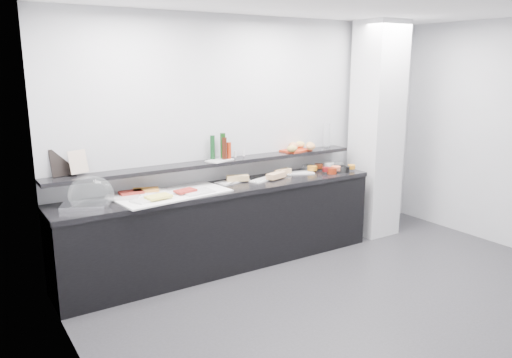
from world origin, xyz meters
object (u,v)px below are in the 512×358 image
bread_tray (296,150)px  sandwich_plate_mid (262,180)px  framed_print (62,162)px  cloche_base (84,206)px  condiment_tray (219,160)px  carafe (326,136)px

bread_tray → sandwich_plate_mid: bearing=-175.3°
framed_print → sandwich_plate_mid: bearing=-20.3°
cloche_base → sandwich_plate_mid: bearing=23.9°
bread_tray → condiment_tray: bearing=169.7°
bread_tray → carafe: bearing=-12.0°
cloche_base → condiment_tray: condiment_tray is taller
cloche_base → carafe: carafe is taller
carafe → framed_print: bearing=178.3°
bread_tray → carafe: size_ratio=1.14×
cloche_base → condiment_tray: bearing=29.7°
framed_print → carafe: (3.14, -0.09, 0.02)m
condiment_tray → sandwich_plate_mid: bearing=-38.0°
framed_print → condiment_tray: framed_print is taller
cloche_base → bread_tray: 2.59m
framed_print → bread_tray: size_ratio=0.76×
framed_print → bread_tray: bearing=-14.4°
sandwich_plate_mid → framed_print: 2.11m
cloche_base → sandwich_plate_mid: cloche_base is taller
carafe → bread_tray: bearing=-179.4°
sandwich_plate_mid → condiment_tray: size_ratio=1.09×
framed_print → condiment_tray: (1.59, -0.14, -0.12)m
sandwich_plate_mid → bread_tray: (0.61, 0.19, 0.25)m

